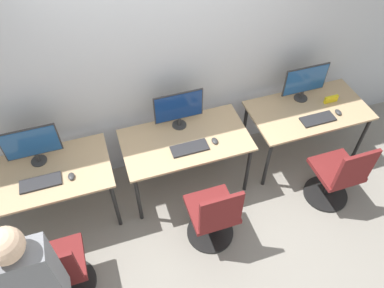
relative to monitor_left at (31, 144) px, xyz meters
name	(u,v)px	position (x,y,z in m)	size (l,w,h in m)	color
ground_plane	(196,207)	(1.42, -0.52, -0.96)	(20.00, 20.00, 0.00)	gray
wall_back	(169,57)	(1.42, 0.31, 0.44)	(12.00, 0.05, 2.80)	#B7BCC1
desk_left	(43,179)	(0.00, -0.17, -0.31)	(1.29, 0.71, 0.72)	tan
monitor_left	(31,144)	(0.00, 0.00, 0.00)	(0.51, 0.15, 0.43)	#2D2D2D
keyboard_left	(41,183)	(0.00, -0.28, -0.23)	(0.37, 0.15, 0.02)	#262628
mouse_left	(71,176)	(0.27, -0.30, -0.22)	(0.06, 0.09, 0.03)	#333333
office_chair_left	(61,272)	(0.03, -1.01, -0.58)	(0.48, 0.48, 0.92)	black
desk_center	(186,144)	(1.42, -0.17, -0.31)	(1.29, 0.71, 0.72)	tan
monitor_center	(179,108)	(1.42, 0.04, 0.00)	(0.51, 0.15, 0.43)	#2D2D2D
keyboard_center	(190,148)	(1.42, -0.30, -0.23)	(0.37, 0.15, 0.02)	#262628
mouse_center	(215,141)	(1.69, -0.30, -0.22)	(0.06, 0.09, 0.03)	#333333
office_chair_center	(213,218)	(1.46, -0.92, -0.58)	(0.48, 0.48, 0.92)	black
desk_right	(308,114)	(2.84, -0.17, -0.31)	(1.29, 0.71, 0.72)	tan
monitor_right	(305,81)	(2.84, 0.02, 0.00)	(0.51, 0.15, 0.43)	#2D2D2D
keyboard_right	(318,119)	(2.84, -0.34, -0.23)	(0.37, 0.15, 0.02)	#262628
mouse_right	(338,112)	(3.10, -0.32, -0.22)	(0.06, 0.09, 0.03)	#333333
office_chair_right	(337,178)	(2.85, -0.88, -0.58)	(0.48, 0.48, 0.92)	black
placard_right	(331,99)	(3.13, -0.13, -0.20)	(0.16, 0.03, 0.08)	yellow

